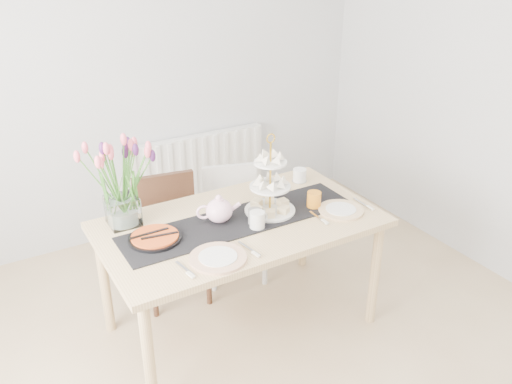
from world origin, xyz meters
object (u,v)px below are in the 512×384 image
tart_tin (155,238)px  plate_right (341,210)px  radiator (198,170)px  teapot (219,211)px  mug_grey (255,217)px  mug_white (257,220)px  cake_stand (270,193)px  tulip_vase (118,169)px  plate_left (218,258)px  dining_table (241,232)px  chair_white (233,214)px  mug_orange (314,200)px  cream_jug (300,175)px  chair_brown (170,228)px

tart_tin → plate_right: (1.08, -0.24, -0.01)m
radiator → teapot: bearing=-109.4°
tart_tin → plate_right: size_ratio=1.06×
tart_tin → mug_grey: size_ratio=3.06×
mug_grey → mug_white: bearing=-144.9°
radiator → teapot: size_ratio=4.86×
cake_stand → mug_grey: 0.19m
tulip_vase → tart_tin: 0.43m
cake_stand → plate_left: bearing=-148.8°
dining_table → cake_stand: size_ratio=3.63×
cake_stand → tart_tin: cake_stand is taller
tulip_vase → cake_stand: 0.87m
radiator → teapot: teapot is taller
teapot → tart_tin: bearing=-161.3°
tulip_vase → mug_grey: (0.64, -0.38, -0.29)m
mug_grey → plate_right: mug_grey is taller
mug_grey → chair_white: bearing=32.6°
dining_table → mug_orange: 0.49m
radiator → plate_right: bearing=-83.2°
chair_white → tart_tin: size_ratio=2.73×
radiator → chair_white: (-0.12, -0.84, -0.00)m
chair_white → cream_jug: size_ratio=8.83×
teapot → cream_jug: size_ratio=2.80×
radiator → tart_tin: tart_tin is taller
mug_grey → plate_right: (0.52, -0.12, -0.04)m
plate_left → tulip_vase: bearing=116.2°
mug_white → plate_right: (0.53, -0.08, -0.04)m
chair_white → cream_jug: 0.58m
radiator → tart_tin: 1.69m
radiator → cake_stand: cake_stand is taller
mug_grey → teapot: bearing=103.9°
chair_white → mug_orange: size_ratio=7.72×
radiator → chair_brown: (-0.60, -0.86, 0.03)m
radiator → dining_table: (-0.38, -1.44, 0.22)m
chair_brown → tulip_vase: 0.77m
dining_table → plate_left: (-0.29, -0.29, 0.08)m
dining_table → teapot: 0.20m
cake_stand → teapot: bearing=172.7°
chair_white → cream_jug: (0.34, -0.32, 0.35)m
radiator → mug_grey: (-0.33, -1.52, 0.35)m
teapot → mug_grey: bearing=-18.3°
radiator → mug_white: mug_white is taller
mug_orange → plate_left: bearing=137.7°
teapot → chair_brown: bearing=118.9°
cream_jug → plate_right: cream_jug is taller
tulip_vase → mug_white: (0.63, -0.43, -0.29)m
radiator → tulip_vase: bearing=-130.4°
cake_stand → mug_orange: 0.28m
cream_jug → tart_tin: size_ratio=0.31×
teapot → mug_grey: size_ratio=2.64×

